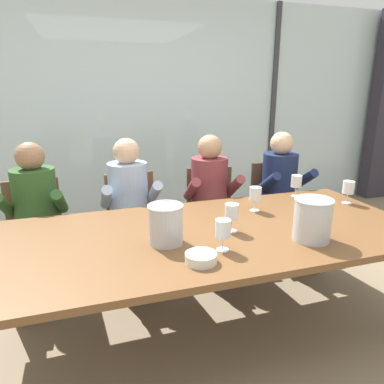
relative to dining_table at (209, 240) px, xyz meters
The scene contains 21 objects.
ground 1.21m from the dining_table, 90.00° to the left, with size 14.00×14.00×0.00m, color #847056.
window_glass_panel 2.46m from the dining_table, 90.00° to the left, with size 7.83×0.03×2.60m, color silver.
window_mullion_right 3.01m from the dining_table, 53.28° to the left, with size 0.06×0.06×2.60m, color #38383D.
hillside_vineyard 6.31m from the dining_table, 90.00° to the left, with size 13.83×2.40×1.57m, color #477A38.
dining_table is the anchor object (origin of this frame).
chair_near_curtain 1.50m from the dining_table, 138.00° to the left, with size 0.49×0.49×0.88m.
chair_left_of_center 1.05m from the dining_table, 108.35° to the left, with size 0.47×0.47×0.88m.
chair_center 1.07m from the dining_table, 68.36° to the left, with size 0.48×0.48×0.88m.
chair_right_of_center 1.47m from the dining_table, 43.58° to the left, with size 0.48×0.48×0.88m.
person_olive_shirt 1.37m from the dining_table, 141.68° to the left, with size 0.48×0.63×1.20m.
person_pale_blue_shirt 0.92m from the dining_table, 113.21° to the left, with size 0.47×0.62×1.20m.
person_maroon_top 0.92m from the dining_table, 68.28° to the left, with size 0.48×0.62×1.20m.
person_navy_polo 1.35m from the dining_table, 39.15° to the left, with size 0.46×0.61×1.20m.
ice_bucket_primary 0.62m from the dining_table, 30.13° to the right, with size 0.22×0.22×0.25m.
ice_bucket_secondary 0.35m from the dining_table, 163.39° to the right, with size 0.20×0.20×0.23m.
tasting_bowl 0.42m from the dining_table, 116.24° to the right, with size 0.16×0.16×0.05m, color silver.
wine_glass_by_left_taster 0.22m from the dining_table, 19.71° to the right, with size 0.08×0.08×0.17m.
wine_glass_near_bucket 1.21m from the dining_table, ahead, with size 0.08×0.08×0.17m.
wine_glass_center_pour 0.53m from the dining_table, 29.78° to the left, with size 0.08×0.08×0.17m.
wine_glass_by_right_taster 1.04m from the dining_table, 27.08° to the left, with size 0.08×0.08×0.17m.
wine_glass_spare_empty 0.32m from the dining_table, 95.25° to the right, with size 0.08×0.08×0.17m.
Camera 1 is at (-0.70, -1.87, 1.57)m, focal length 32.83 mm.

